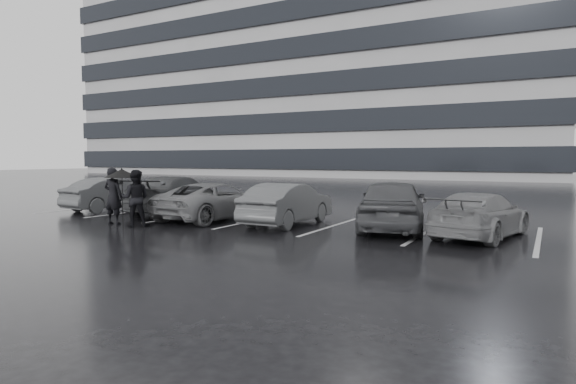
# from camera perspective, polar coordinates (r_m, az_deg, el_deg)

# --- Properties ---
(ground) EXTENTS (160.00, 160.00, 0.00)m
(ground) POSITION_cam_1_polar(r_m,az_deg,el_deg) (13.04, -1.22, -5.13)
(ground) COLOR black
(ground) RESTS_ON ground
(office_building) EXTENTS (61.00, 26.00, 29.00)m
(office_building) POSITION_cam_1_polar(r_m,az_deg,el_deg) (66.77, 3.13, 14.59)
(office_building) COLOR gray
(office_building) RESTS_ON ground
(car_main) EXTENTS (2.74, 4.70, 1.50)m
(car_main) POSITION_cam_1_polar(r_m,az_deg,el_deg) (14.17, 12.27, -1.43)
(car_main) COLOR black
(car_main) RESTS_ON ground
(car_west_a) EXTENTS (1.41, 3.95, 1.30)m
(car_west_a) POSITION_cam_1_polar(r_m,az_deg,el_deg) (15.06, -0.05, -1.41)
(car_west_a) COLOR #2B2B2D
(car_west_a) RESTS_ON ground
(car_west_b) EXTENTS (2.36, 4.63, 1.25)m
(car_west_b) POSITION_cam_1_polar(r_m,az_deg,el_deg) (16.49, -8.63, -1.06)
(car_west_b) COLOR #464648
(car_west_b) RESTS_ON ground
(car_west_c) EXTENTS (2.86, 5.12, 1.40)m
(car_west_c) POSITION_cam_1_polar(r_m,az_deg,el_deg) (18.66, -13.05, -0.31)
(car_west_c) COLOR black
(car_west_c) RESTS_ON ground
(car_west_d) EXTENTS (1.73, 4.05, 1.30)m
(car_west_d) POSITION_cam_1_polar(r_m,az_deg,el_deg) (20.49, -20.00, -0.22)
(car_west_d) COLOR #2B2B2D
(car_west_d) RESTS_ON ground
(car_east) EXTENTS (2.41, 4.33, 1.19)m
(car_east) POSITION_cam_1_polar(r_m,az_deg,el_deg) (13.55, 21.78, -2.54)
(car_east) COLOR #464648
(car_east) RESTS_ON ground
(pedestrian_left) EXTENTS (0.70, 0.51, 1.79)m
(pedestrian_left) POSITION_cam_1_polar(r_m,az_deg,el_deg) (16.01, -20.00, -0.44)
(pedestrian_left) COLOR black
(pedestrian_left) RESTS_ON ground
(pedestrian_right) EXTENTS (1.06, 1.02, 1.73)m
(pedestrian_right) POSITION_cam_1_polar(r_m,az_deg,el_deg) (15.28, -17.65, -0.71)
(pedestrian_right) COLOR black
(pedestrian_right) RESTS_ON ground
(umbrella) EXTENTS (1.05, 1.05, 1.77)m
(umbrella) POSITION_cam_1_polar(r_m,az_deg,el_deg) (15.64, -19.10, 2.11)
(umbrella) COLOR black
(umbrella) RESTS_ON ground
(stall_stripes) EXTENTS (19.72, 5.00, 0.00)m
(stall_stripes) POSITION_cam_1_polar(r_m,az_deg,el_deg) (15.59, 0.83, -3.62)
(stall_stripes) COLOR #A9A9AB
(stall_stripes) RESTS_ON ground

